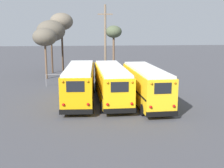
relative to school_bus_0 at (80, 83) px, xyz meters
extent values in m
plane|color=#424247|center=(2.94, -0.82, -1.78)|extent=(160.00, 160.00, 0.00)
cube|color=#E5A00C|center=(0.00, 0.02, -0.07)|extent=(2.88, 9.91, 2.72)
cube|color=white|center=(0.00, 0.02, 1.40)|extent=(2.66, 9.51, 0.20)
cube|color=black|center=(-0.22, -4.92, -1.25)|extent=(2.50, 0.31, 0.36)
cube|color=black|center=(-0.22, -4.90, 0.68)|extent=(1.34, 0.09, 0.82)
sphere|color=red|center=(-1.13, -4.89, -0.68)|extent=(0.22, 0.22, 0.22)
sphere|color=orange|center=(-1.13, -4.89, 1.08)|extent=(0.18, 0.18, 0.18)
sphere|color=red|center=(0.70, -4.97, -0.68)|extent=(0.22, 0.22, 0.22)
sphere|color=orange|center=(0.70, -4.97, 1.08)|extent=(0.18, 0.18, 0.18)
cube|color=black|center=(-1.23, 0.07, -0.27)|extent=(0.45, 9.61, 0.14)
cube|color=black|center=(1.23, -0.04, -0.27)|extent=(0.45, 9.61, 0.14)
cylinder|color=black|center=(-0.98, 3.67, -1.28)|extent=(0.32, 1.01, 1.00)
cylinder|color=black|center=(1.30, 3.57, -1.28)|extent=(0.32, 1.01, 1.00)
cylinder|color=black|center=(-1.30, -3.53, -1.28)|extent=(0.32, 1.01, 1.00)
cylinder|color=black|center=(0.98, -3.64, -1.28)|extent=(0.32, 1.01, 1.00)
cube|color=yellow|center=(2.94, 0.25, -0.11)|extent=(2.72, 10.51, 2.61)
cube|color=white|center=(2.94, 0.25, 1.29)|extent=(2.52, 10.09, 0.20)
cube|color=black|center=(3.07, -5.01, -1.24)|extent=(2.51, 0.26, 0.36)
cube|color=black|center=(3.07, -4.99, 0.60)|extent=(1.35, 0.06, 0.78)
sphere|color=red|center=(2.15, -5.05, -0.70)|extent=(0.22, 0.22, 0.22)
sphere|color=orange|center=(2.15, -5.05, 0.97)|extent=(0.18, 0.18, 0.18)
sphere|color=red|center=(3.99, -5.00, -0.70)|extent=(0.22, 0.22, 0.22)
sphere|color=orange|center=(3.99, -5.00, 0.97)|extent=(0.18, 0.18, 0.18)
cube|color=black|center=(1.70, 0.22, -0.31)|extent=(0.28, 10.24, 0.14)
cube|color=black|center=(4.18, 0.28, -0.31)|extent=(0.28, 10.24, 0.14)
cylinder|color=black|center=(1.69, 4.15, -1.26)|extent=(0.31, 1.03, 1.02)
cylinder|color=black|center=(3.99, 4.21, -1.26)|extent=(0.31, 1.03, 1.02)
cylinder|color=black|center=(1.89, -3.70, -1.26)|extent=(0.31, 1.03, 1.02)
cylinder|color=black|center=(4.19, -3.65, -1.26)|extent=(0.31, 1.03, 1.02)
cube|color=yellow|center=(5.87, -1.21, -0.09)|extent=(2.78, 9.58, 2.71)
cube|color=white|center=(5.87, -1.21, 1.36)|extent=(2.58, 9.19, 0.20)
cube|color=black|center=(6.09, -5.98, -1.27)|extent=(2.40, 0.31, 0.36)
cube|color=black|center=(6.09, -5.96, 0.65)|extent=(1.29, 0.09, 0.81)
sphere|color=red|center=(5.22, -6.03, -0.70)|extent=(0.22, 0.22, 0.22)
sphere|color=orange|center=(5.22, -6.03, 1.04)|extent=(0.18, 0.18, 0.18)
sphere|color=red|center=(6.97, -5.95, -0.70)|extent=(0.22, 0.22, 0.22)
sphere|color=orange|center=(6.97, -5.95, 1.04)|extent=(0.18, 0.18, 0.18)
cube|color=black|center=(4.69, -1.26, -0.30)|extent=(0.45, 9.28, 0.14)
cube|color=black|center=(7.06, -1.15, -0.30)|extent=(0.45, 9.28, 0.14)
cylinder|color=black|center=(4.62, 2.18, -1.31)|extent=(0.32, 0.94, 0.93)
cylinder|color=black|center=(6.81, 2.28, -1.31)|extent=(0.32, 0.94, 0.93)
cylinder|color=black|center=(4.94, -4.69, -1.31)|extent=(0.32, 0.94, 0.93)
cylinder|color=black|center=(7.12, -4.59, -1.31)|extent=(0.32, 0.94, 0.93)
cylinder|color=#75604C|center=(3.01, 9.05, 2.92)|extent=(0.26, 0.26, 9.39)
cube|color=#75604C|center=(3.01, 9.05, 6.49)|extent=(1.80, 0.14, 0.14)
cylinder|color=#473323|center=(-2.98, 19.21, 1.53)|extent=(0.30, 0.30, 6.61)
ellipsoid|color=#6B6051|center=(-2.98, 19.21, 5.80)|extent=(3.52, 3.52, 2.64)
cylinder|color=#473323|center=(-4.37, 17.04, 0.76)|extent=(0.25, 0.25, 5.07)
ellipsoid|color=#5B5447|center=(-4.37, 17.04, 4.43)|extent=(4.15, 4.15, 3.11)
cylinder|color=brown|center=(-4.63, 12.20, 0.54)|extent=(0.26, 0.26, 4.63)
ellipsoid|color=#5B5447|center=(-4.63, 12.20, 3.72)|extent=(3.14, 3.14, 2.36)
cylinder|color=brown|center=(5.00, 18.65, 0.91)|extent=(0.34, 0.34, 5.36)
ellipsoid|color=#4C563D|center=(5.00, 18.65, 4.28)|extent=(2.52, 2.52, 1.89)
cylinder|color=#939399|center=(-4.00, 7.02, -1.08)|extent=(0.06, 0.06, 1.40)
cylinder|color=#939399|center=(-1.69, 7.02, -1.08)|extent=(0.06, 0.06, 1.40)
cylinder|color=#939399|center=(0.62, 7.02, -1.08)|extent=(0.06, 0.06, 1.40)
cylinder|color=#939399|center=(2.94, 7.02, -1.08)|extent=(0.06, 0.06, 1.40)
cylinder|color=#939399|center=(5.25, 7.02, -1.08)|extent=(0.06, 0.06, 1.40)
cylinder|color=#939399|center=(7.56, 7.02, -1.08)|extent=(0.06, 0.06, 1.40)
cylinder|color=#939399|center=(9.87, 7.02, -1.08)|extent=(0.06, 0.06, 1.40)
cylinder|color=#939399|center=(2.94, 7.02, -0.38)|extent=(13.87, 0.04, 0.04)
camera|label=1|loc=(0.56, -25.26, 4.99)|focal=45.00mm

